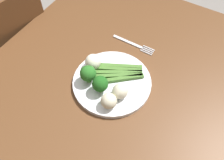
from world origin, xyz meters
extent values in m
cube|color=brown|center=(0.00, 0.00, 0.72)|extent=(1.16, 0.91, 0.04)
cylinder|color=brown|center=(-0.52, -0.40, 0.35)|extent=(0.07, 0.07, 0.70)
cube|color=brown|center=(-0.07, -0.68, 0.46)|extent=(0.46, 0.46, 0.02)
cube|color=brown|center=(-0.04, -0.49, 0.67)|extent=(0.38, 0.09, 0.40)
cylinder|color=brown|center=(-0.26, -0.82, 0.23)|extent=(0.04, 0.04, 0.45)
cylinder|color=brown|center=(-0.21, -0.48, 0.23)|extent=(0.04, 0.04, 0.45)
cylinder|color=brown|center=(0.13, -0.53, 0.23)|extent=(0.04, 0.04, 0.45)
cylinder|color=white|center=(-0.06, -0.04, 0.75)|extent=(0.25, 0.25, 0.01)
cube|color=#47752D|center=(-0.12, -0.04, 0.76)|extent=(0.08, 0.14, 0.01)
cube|color=#47752D|center=(-0.11, -0.04, 0.76)|extent=(0.08, 0.14, 0.01)
cube|color=#47752D|center=(-0.10, -0.03, 0.76)|extent=(0.09, 0.13, 0.01)
cube|color=#47752D|center=(-0.09, -0.03, 0.76)|extent=(0.09, 0.13, 0.01)
cube|color=#47752D|center=(-0.08, -0.02, 0.76)|extent=(0.11, 0.12, 0.01)
cylinder|color=#568E33|center=(-0.03, -0.10, 0.76)|extent=(0.02, 0.02, 0.02)
sphere|color=#286B23|center=(-0.03, -0.10, 0.79)|extent=(0.05, 0.05, 0.05)
cylinder|color=#4C7F2B|center=(-0.02, -0.05, 0.76)|extent=(0.02, 0.02, 0.02)
sphere|color=#1E5B1C|center=(-0.02, -0.05, 0.79)|extent=(0.05, 0.05, 0.05)
sphere|color=white|center=(-0.08, -0.12, 0.78)|extent=(0.05, 0.05, 0.05)
sphere|color=beige|center=(-0.03, 0.01, 0.78)|extent=(0.05, 0.05, 0.05)
sphere|color=beige|center=(0.01, 0.00, 0.78)|extent=(0.05, 0.05, 0.05)
cube|color=silver|center=(-0.25, -0.08, 0.74)|extent=(0.01, 0.12, 0.00)
cube|color=silver|center=(-0.24, 0.00, 0.74)|extent=(0.00, 0.05, 0.00)
cube|color=silver|center=(-0.24, 0.00, 0.74)|extent=(0.00, 0.05, 0.00)
cube|color=silver|center=(-0.25, 0.00, 0.74)|extent=(0.00, 0.05, 0.00)
cube|color=silver|center=(-0.26, 0.00, 0.74)|extent=(0.00, 0.05, 0.00)
camera|label=1|loc=(0.30, 0.18, 1.37)|focal=38.16mm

